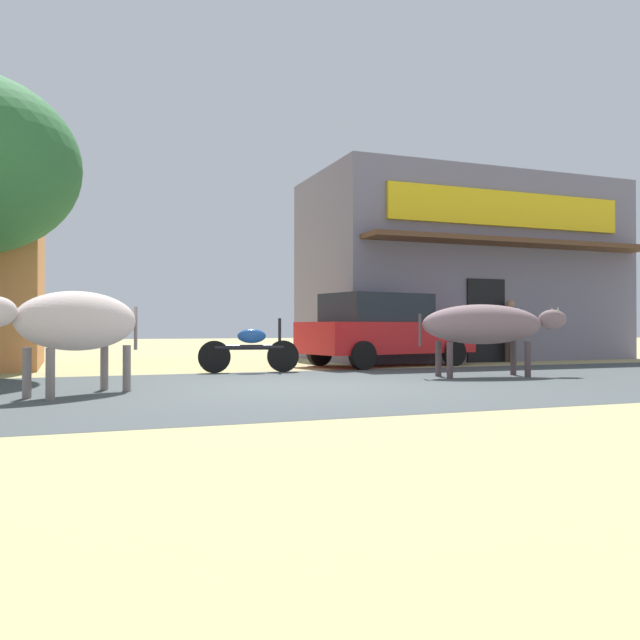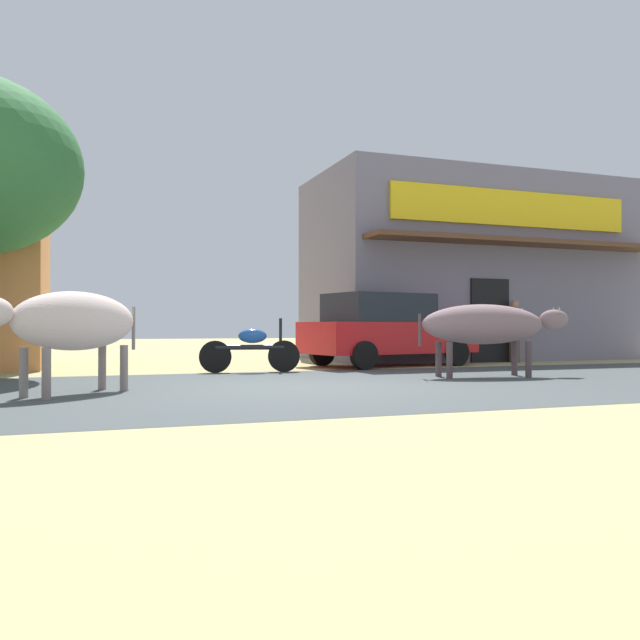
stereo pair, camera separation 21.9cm
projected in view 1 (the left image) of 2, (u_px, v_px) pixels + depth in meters
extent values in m
plane|color=tan|center=(306.00, 387.00, 9.84)|extent=(80.00, 80.00, 0.00)
cube|color=#3F4648|center=(306.00, 387.00, 9.84)|extent=(72.00, 6.66, 0.00)
cube|color=slate|center=(461.00, 271.00, 18.96)|extent=(8.66, 4.29, 5.01)
cube|color=yellow|center=(509.00, 209.00, 16.91)|extent=(6.93, 0.10, 0.90)
cube|color=brown|center=(519.00, 242.00, 16.54)|extent=(8.32, 0.90, 0.12)
cube|color=black|center=(486.00, 321.00, 16.67)|extent=(1.10, 0.06, 2.10)
cube|color=red|center=(387.00, 337.00, 15.13)|extent=(4.22, 2.43, 0.70)
cube|color=#1E2328|center=(376.00, 308.00, 14.98)|extent=(2.45, 1.95, 0.64)
cylinder|color=black|center=(407.00, 350.00, 16.53)|extent=(0.62, 0.30, 0.60)
cylinder|color=black|center=(454.00, 353.00, 15.11)|extent=(0.62, 0.30, 0.60)
cylinder|color=black|center=(320.00, 353.00, 15.15)|extent=(0.62, 0.30, 0.60)
cylinder|color=black|center=(363.00, 355.00, 13.73)|extent=(0.62, 0.30, 0.60)
cylinder|color=black|center=(283.00, 356.00, 13.04)|extent=(0.63, 0.18, 0.63)
cylinder|color=black|center=(214.00, 357.00, 12.77)|extent=(0.63, 0.18, 0.63)
cylinder|color=black|center=(249.00, 347.00, 12.91)|extent=(1.34, 0.31, 0.10)
ellipsoid|color=#1E4C99|center=(252.00, 336.00, 12.92)|extent=(0.59, 0.32, 0.28)
cylinder|color=black|center=(280.00, 333.00, 13.03)|extent=(0.06, 0.06, 0.60)
ellipsoid|color=beige|center=(80.00, 321.00, 8.72)|extent=(1.88, 1.74, 0.78)
cylinder|color=gray|center=(50.00, 374.00, 8.05)|extent=(0.11, 0.11, 0.64)
cylinder|color=gray|center=(27.00, 373.00, 8.26)|extent=(0.11, 0.11, 0.64)
cylinder|color=gray|center=(127.00, 368.00, 9.17)|extent=(0.11, 0.11, 0.64)
cylinder|color=gray|center=(104.00, 367.00, 9.38)|extent=(0.11, 0.11, 0.64)
cylinder|color=gray|center=(136.00, 328.00, 9.62)|extent=(0.05, 0.05, 0.63)
ellipsoid|color=gray|center=(483.00, 324.00, 11.83)|extent=(2.36, 1.09, 0.71)
ellipsoid|color=gray|center=(552.00, 320.00, 12.12)|extent=(0.60, 0.36, 0.36)
cone|color=beige|center=(552.00, 310.00, 12.23)|extent=(0.06, 0.06, 0.12)
cone|color=beige|center=(558.00, 310.00, 12.03)|extent=(0.06, 0.06, 0.12)
cylinder|color=#4E3E41|center=(513.00, 358.00, 12.23)|extent=(0.11, 0.11, 0.64)
cylinder|color=#4E3E41|center=(528.00, 359.00, 11.73)|extent=(0.11, 0.11, 0.64)
cylinder|color=#4E3E41|center=(438.00, 359.00, 11.93)|extent=(0.11, 0.11, 0.64)
cylinder|color=#4E3E41|center=(450.00, 360.00, 11.42)|extent=(0.11, 0.11, 0.64)
cylinder|color=#4E3E41|center=(420.00, 330.00, 11.59)|extent=(0.05, 0.05, 0.57)
cylinder|color=brown|center=(508.00, 346.00, 16.76)|extent=(0.14, 0.14, 0.79)
cylinder|color=brown|center=(513.00, 347.00, 16.59)|extent=(0.14, 0.14, 0.79)
cube|color=silver|center=(510.00, 320.00, 16.68)|extent=(0.46, 0.47, 0.56)
sphere|color=tan|center=(510.00, 304.00, 16.69)|extent=(0.21, 0.21, 0.21)
cylinder|color=silver|center=(504.00, 319.00, 16.93)|extent=(0.09, 0.09, 0.51)
cylinder|color=silver|center=(517.00, 318.00, 16.44)|extent=(0.09, 0.09, 0.51)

